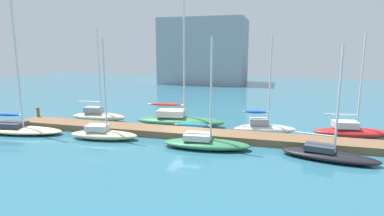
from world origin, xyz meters
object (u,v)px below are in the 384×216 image
Objects in this scene: sailboat_3 at (179,119)px; harbor_building_distant at (204,51)px; sailboat_0 at (18,128)px; sailboat_5 at (264,127)px; sailboat_2 at (103,133)px; sailboat_1 at (98,115)px; sailboat_7 at (351,131)px; sailboat_6 at (328,154)px; sailboat_4 at (205,142)px.

sailboat_3 is 40.32m from harbor_building_distant.
sailboat_0 is 1.40× the size of sailboat_5.
sailboat_1 is at bearing 118.12° from sailboat_2.
sailboat_7 is (26.69, 6.22, 0.05)m from sailboat_0.
sailboat_6 is (11.97, -6.02, -0.25)m from sailboat_3.
sailboat_0 is 1.45× the size of sailboat_2.
sailboat_3 reaches higher than sailboat_7.
sailboat_3 is at bearing 45.67° from sailboat_2.
sailboat_4 is 46.82m from harbor_building_distant.
sailboat_7 is (18.85, 5.84, 0.06)m from sailboat_2.
sailboat_0 is 7.10m from sailboat_1.
sailboat_5 is at bearing 140.16° from sailboat_6.
sailboat_1 is 22.80m from sailboat_7.
sailboat_7 is at bearing -4.83° from sailboat_1.
sailboat_5 is (19.90, 5.46, 0.11)m from sailboat_0.
sailboat_4 is 0.96× the size of sailboat_5.
harbor_building_distant reaches higher than sailboat_6.
sailboat_7 is at bearing 6.14° from sailboat_0.
harbor_building_distant is (-14.82, 39.92, 6.09)m from sailboat_5.
sailboat_0 is 7.85m from sailboat_2.
harbor_building_distant is at bearing 86.19° from sailboat_2.
sailboat_0 is at bearing 176.13° from sailboat_4.
sailboat_5 is at bearing -7.25° from sailboat_1.
sailboat_0 is 13.65m from sailboat_3.
sailboat_7 is at bearing -3.71° from sailboat_5.
sailboat_2 is 16.32m from sailboat_6.
sailboat_0 is 0.86× the size of sailboat_3.
sailboat_4 is at bearing -7.95° from sailboat_2.
sailboat_4 is 12.16m from sailboat_7.
harbor_building_distant is (-19.08, 45.25, 6.28)m from sailboat_6.
harbor_building_distant is at bearing 93.90° from sailboat_3.
sailboat_2 is 19.73m from sailboat_7.
sailboat_3 is at bearing 118.72° from sailboat_4.
sailboat_4 is (8.24, -0.09, -0.01)m from sailboat_2.
sailboat_0 is 20.63m from sailboat_5.
sailboat_5 is at bearing 15.49° from sailboat_2.
sailboat_0 is 1.37× the size of sailboat_7.
sailboat_2 is 1.08× the size of sailboat_6.
sailboat_3 is at bearing 164.75° from sailboat_5.
sailboat_0 reaches higher than sailboat_1.
harbor_building_distant is (-11.00, 45.08, 6.21)m from sailboat_4.
sailboat_5 is at bearing 48.57° from sailboat_4.
sailboat_0 reaches higher than sailboat_4.
sailboat_0 is 1.45× the size of sailboat_4.
sailboat_6 is (4.26, -5.33, -0.19)m from sailboat_5.
sailboat_1 reaches higher than sailboat_7.
sailboat_0 reaches higher than sailboat_7.
sailboat_4 is at bearing -76.29° from harbor_building_distant.
sailboat_5 is at bearing 178.15° from sailboat_7.
sailboat_4 is at bearing -62.72° from sailboat_3.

